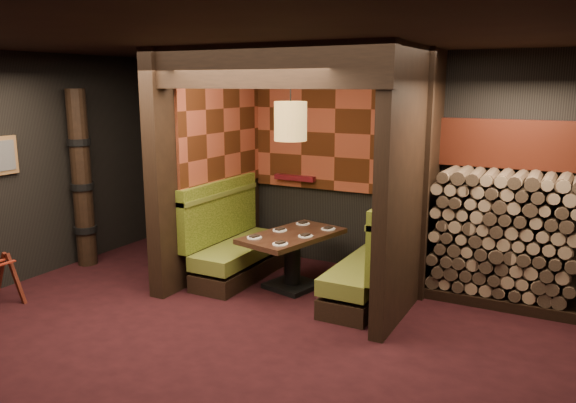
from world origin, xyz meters
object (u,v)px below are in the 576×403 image
Objects in this scene: booth_bench_right at (374,268)px; totem_column at (82,180)px; booth_bench_left at (235,246)px; pendant_lamp at (291,121)px; dining_table at (292,252)px; firewood_stack at (511,239)px.

totem_column is at bearing -172.14° from booth_bench_right.
booth_bench_left is at bearing 14.75° from totem_column.
pendant_lamp is at bearing -6.09° from booth_bench_left.
booth_bench_right reaches higher than dining_table.
pendant_lamp is at bearing 8.84° from totem_column.
totem_column reaches higher than dining_table.
booth_bench_left is 2.30m from totem_column.
pendant_lamp is 0.43× the size of totem_column.
totem_column is at bearing -165.25° from booth_bench_left.
pendant_lamp reaches higher than booth_bench_left.
totem_column reaches higher than firewood_stack.
booth_bench_right is 0.67× the size of totem_column.
dining_table is at bearing -177.70° from booth_bench_right.
booth_bench_right is at bearing 5.06° from pendant_lamp.
pendant_lamp reaches higher than dining_table.
dining_table is at bearing -162.75° from firewood_stack.
booth_bench_left is at bearing 173.91° from pendant_lamp.
booth_bench_left is 3.34m from firewood_stack.
dining_table is at bearing 9.79° from totem_column.
pendant_lamp reaches higher than firewood_stack.
booth_bench_right is 1.12× the size of dining_table.
pendant_lamp is (-1.03, -0.09, 1.64)m from booth_bench_right.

